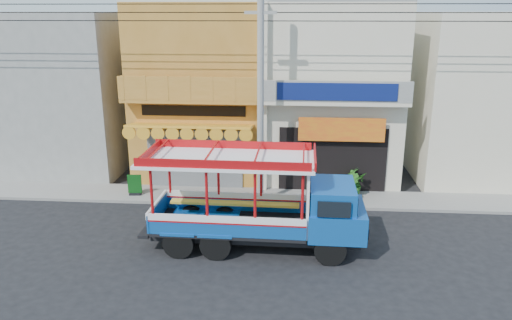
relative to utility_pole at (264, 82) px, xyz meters
The scene contains 13 objects.
ground 6.08m from the utility_pole, 75.53° to the right, with size 90.00×90.00×0.00m, color black.
sidewalk 5.09m from the utility_pole, 39.41° to the left, with size 30.00×2.00×0.12m, color slate.
shophouse_left 5.70m from the utility_pole, 124.03° to the left, with size 6.00×7.50×8.24m.
shophouse_right 5.54m from the utility_pole, 58.56° to the left, with size 6.00×6.75×8.24m.
party_pilaster 1.87m from the utility_pole, 95.46° to the left, with size 0.35×0.30×8.00m, color beige.
filler_building_left 11.25m from the utility_pole, 155.15° to the left, with size 6.00×6.00×7.60m, color gray.
filler_building_right 10.98m from the utility_pole, 25.50° to the left, with size 6.00×6.00×7.60m, color beige.
utility_pole is the anchor object (origin of this frame).
songthaew_truck 5.16m from the utility_pole, 82.86° to the right, with size 7.30×2.58×3.39m.
green_sign 7.16m from the utility_pole, behind, with size 0.59×0.31×0.89m.
potted_plant_a 5.96m from the utility_pole, 17.36° to the left, with size 0.86×0.74×0.95m, color #225719.
potted_plant_b 5.70m from the utility_pole, ahead, with size 0.61×0.49×1.11m, color #225719.
potted_plant_c 5.90m from the utility_pole, 20.53° to the left, with size 0.63×0.63×1.12m, color #225719.
Camera 1 is at (0.33, -15.78, 7.70)m, focal length 35.00 mm.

